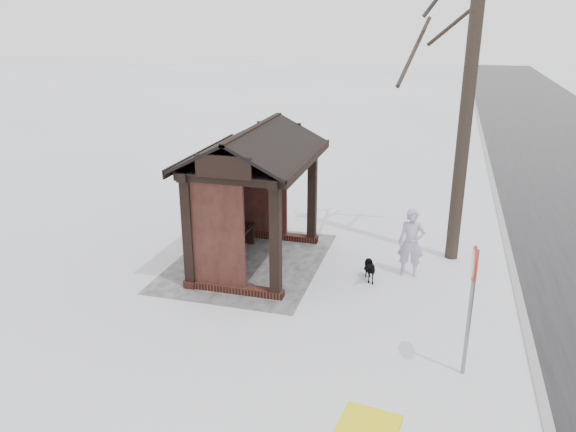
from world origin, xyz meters
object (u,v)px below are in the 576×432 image
at_px(pedestrian, 411,243).
at_px(road_sign, 472,283).
at_px(bus_shelter, 248,169).
at_px(dog, 367,268).

distance_m(pedestrian, road_sign, 3.60).
distance_m(bus_shelter, road_sign, 5.52).
xyz_separation_m(pedestrian, dog, (0.50, -0.83, -0.46)).
bearing_deg(dog, pedestrian, 9.10).
bearing_deg(dog, bus_shelter, 153.60).
bearing_deg(bus_shelter, road_sign, 55.96).
bearing_deg(road_sign, pedestrian, -164.19).
height_order(bus_shelter, dog, bus_shelter).
bearing_deg(pedestrian, road_sign, -72.81).
height_order(bus_shelter, pedestrian, bus_shelter).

